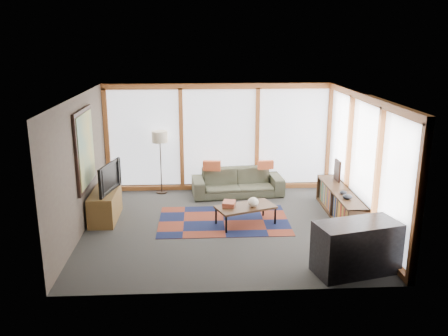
{
  "coord_description": "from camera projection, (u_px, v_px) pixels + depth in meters",
  "views": [
    {
      "loc": [
        -0.5,
        -8.78,
        3.66
      ],
      "look_at": [
        0.0,
        0.4,
        1.1
      ],
      "focal_mm": 38.0,
      "sensor_mm": 36.0,
      "label": 1
    }
  ],
  "objects": [
    {
      "name": "room_envelope",
      "position": [
        248.0,
        145.0,
        9.6
      ],
      "size": [
        5.52,
        5.02,
        2.62
      ],
      "color": "#433732",
      "rests_on": "ground"
    },
    {
      "name": "rug",
      "position": [
        224.0,
        221.0,
        9.73
      ],
      "size": [
        2.65,
        1.71,
        0.01
      ],
      "primitive_type": "cube",
      "rotation": [
        0.0,
        0.0,
        -0.0
      ],
      "color": "maroon",
      "rests_on": "ground"
    },
    {
      "name": "bookshelf",
      "position": [
        340.0,
        204.0,
        9.87
      ],
      "size": [
        0.43,
        2.34,
        0.59
      ],
      "primitive_type": null,
      "color": "black",
      "rests_on": "ground"
    },
    {
      "name": "vase",
      "position": [
        253.0,
        202.0,
        9.41
      ],
      "size": [
        0.24,
        0.24,
        0.19
      ],
      "primitive_type": "ellipsoid",
      "rotation": [
        0.0,
        0.0,
        -0.11
      ],
      "color": "silver",
      "rests_on": "coffee_table"
    },
    {
      "name": "bowl_a",
      "position": [
        347.0,
        197.0,
        9.26
      ],
      "size": [
        0.22,
        0.22,
        0.1
      ],
      "primitive_type": "ellipsoid",
      "rotation": [
        0.0,
        0.0,
        0.16
      ],
      "color": "black",
      "rests_on": "bookshelf"
    },
    {
      "name": "coffee_table",
      "position": [
        246.0,
        215.0,
        9.51
      ],
      "size": [
        1.29,
        0.95,
        0.39
      ],
      "primitive_type": null,
      "rotation": [
        0.0,
        0.0,
        0.36
      ],
      "color": "black",
      "rests_on": "ground"
    },
    {
      "name": "ground",
      "position": [
        225.0,
        226.0,
        9.45
      ],
      "size": [
        5.5,
        5.5,
        0.0
      ],
      "primitive_type": "plane",
      "color": "#2D2D2B",
      "rests_on": "ground"
    },
    {
      "name": "bar_counter",
      "position": [
        356.0,
        247.0,
        7.53
      ],
      "size": [
        1.44,
        0.93,
        0.84
      ],
      "primitive_type": "cube",
      "rotation": [
        0.0,
        0.0,
        0.25
      ],
      "color": "black",
      "rests_on": "ground"
    },
    {
      "name": "shelf_picture",
      "position": [
        337.0,
        170.0,
        10.41
      ],
      "size": [
        0.05,
        0.35,
        0.46
      ],
      "primitive_type": "cube",
      "rotation": [
        0.0,
        0.0,
        0.02
      ],
      "color": "black",
      "rests_on": "bookshelf"
    },
    {
      "name": "pillow_left",
      "position": [
        212.0,
        166.0,
        11.08
      ],
      "size": [
        0.43,
        0.17,
        0.23
      ],
      "primitive_type": "cube",
      "rotation": [
        0.0,
        0.0,
        -0.11
      ],
      "color": "#C4542E",
      "rests_on": "sofa"
    },
    {
      "name": "sofa",
      "position": [
        237.0,
        182.0,
        11.25
      ],
      "size": [
        2.2,
        1.02,
        0.62
      ],
      "primitive_type": "imported",
      "rotation": [
        0.0,
        0.0,
        0.09
      ],
      "color": "#3A3E2E",
      "rests_on": "ground"
    },
    {
      "name": "bowl_b",
      "position": [
        343.0,
        192.0,
        9.55
      ],
      "size": [
        0.18,
        0.18,
        0.07
      ],
      "primitive_type": "ellipsoid",
      "rotation": [
        0.0,
        0.0,
        0.23
      ],
      "color": "black",
      "rests_on": "bookshelf"
    },
    {
      "name": "book_stack",
      "position": [
        229.0,
        204.0,
        9.45
      ],
      "size": [
        0.29,
        0.33,
        0.1
      ],
      "primitive_type": "cube",
      "rotation": [
        0.0,
        0.0,
        -0.2
      ],
      "color": "brown",
      "rests_on": "coffee_table"
    },
    {
      "name": "television",
      "position": [
        105.0,
        177.0,
        9.6
      ],
      "size": [
        0.36,
        1.04,
        0.6
      ],
      "primitive_type": "imported",
      "rotation": [
        0.0,
        0.0,
        1.35
      ],
      "color": "black",
      "rests_on": "tv_console"
    },
    {
      "name": "tv_console",
      "position": [
        105.0,
        205.0,
        9.75
      ],
      "size": [
        0.5,
        1.21,
        0.6
      ],
      "primitive_type": "cube",
      "color": "brown",
      "rests_on": "ground"
    },
    {
      "name": "pillow_right",
      "position": [
        266.0,
        165.0,
        11.2
      ],
      "size": [
        0.38,
        0.14,
        0.21
      ],
      "primitive_type": "cube",
      "rotation": [
        0.0,
        0.0,
        0.07
      ],
      "color": "#C4542E",
      "rests_on": "sofa"
    },
    {
      "name": "floor_lamp",
      "position": [
        161.0,
        162.0,
        11.29
      ],
      "size": [
        0.38,
        0.38,
        1.52
      ],
      "primitive_type": null,
      "color": "#302319",
      "rests_on": "ground"
    }
  ]
}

